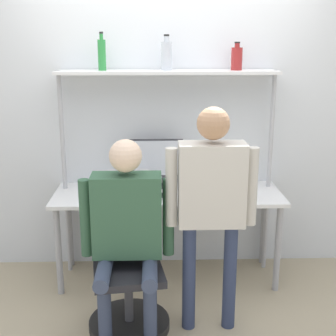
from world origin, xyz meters
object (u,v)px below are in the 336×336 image
object	(u,v)px
laptop	(129,190)
cell_phone	(163,196)
monitor	(155,161)
bottle_red	(237,58)
person_seated	(127,223)
office_chair	(128,289)
bottle_green	(102,54)
person_standing	(212,194)
bottle_clear	(167,55)

from	to	relation	value
laptop	cell_phone	size ratio (longest dim) A/B	2.14
monitor	bottle_red	distance (m)	1.05
person_seated	bottle_red	size ratio (longest dim) A/B	6.16
laptop	monitor	bearing A→B (deg)	53.34
monitor	laptop	world-z (taller)	monitor
office_chair	person_seated	size ratio (longest dim) A/B	0.68
office_chair	bottle_red	size ratio (longest dim) A/B	4.19
bottle_green	person_standing	bearing A→B (deg)	-48.45
monitor	office_chair	bearing A→B (deg)	-102.78
cell_phone	bottle_red	distance (m)	1.22
cell_phone	person_standing	bearing A→B (deg)	-64.24
laptop	bottle_green	xyz separation A→B (m)	(-0.20, 0.25, 1.02)
bottle_clear	bottle_green	bearing A→B (deg)	-180.00
monitor	laptop	distance (m)	0.38
person_standing	bottle_red	world-z (taller)	bottle_red
monitor	bottle_clear	bearing A→B (deg)	-11.16
person_seated	bottle_green	xyz separation A→B (m)	(-0.21, 0.87, 1.04)
cell_phone	monitor	bearing A→B (deg)	103.97
cell_phone	person_seated	xyz separation A→B (m)	(-0.25, -0.63, 0.03)
monitor	bottle_clear	size ratio (longest dim) A/B	1.72
office_chair	person_standing	world-z (taller)	person_standing
cell_phone	bottle_clear	xyz separation A→B (m)	(0.03, 0.24, 1.07)
cell_phone	bottle_red	world-z (taller)	bottle_red
bottle_red	monitor	bearing A→B (deg)	178.27
monitor	bottle_clear	distance (m)	0.86
cell_phone	bottle_green	distance (m)	1.20
bottle_red	office_chair	bearing A→B (deg)	-135.53
monitor	person_standing	distance (m)	0.96
bottle_clear	bottle_red	size ratio (longest dim) A/B	1.25
monitor	office_chair	xyz separation A→B (m)	(-0.19, -0.84, -0.69)
bottle_clear	bottle_green	xyz separation A→B (m)	(-0.50, -0.00, 0.01)
person_seated	bottle_clear	size ratio (longest dim) A/B	4.92
monitor	bottle_green	bearing A→B (deg)	-177.20
cell_phone	person_seated	size ratio (longest dim) A/B	0.11
monitor	person_standing	world-z (taller)	person_standing
office_chair	bottle_red	distance (m)	1.92
laptop	cell_phone	xyz separation A→B (m)	(0.27, 0.01, -0.05)
bottle_clear	bottle_red	distance (m)	0.55
person_seated	bottle_clear	world-z (taller)	bottle_clear
person_standing	bottle_clear	world-z (taller)	bottle_clear
monitor	person_seated	distance (m)	0.92
laptop	person_seated	distance (m)	0.61
person_seated	bottle_clear	bearing A→B (deg)	71.84
monitor	cell_phone	size ratio (longest dim) A/B	3.11
bottle_clear	bottle_red	bearing A→B (deg)	-0.00
bottle_green	office_chair	bearing A→B (deg)	-75.73
laptop	person_seated	bearing A→B (deg)	-88.39
cell_phone	bottle_green	bearing A→B (deg)	152.64
monitor	person_seated	bearing A→B (deg)	-101.80
person_standing	bottle_clear	distance (m)	1.24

